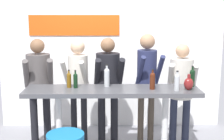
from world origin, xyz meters
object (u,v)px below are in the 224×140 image
object	(u,v)px
wine_bottle_0	(192,77)
wine_bottle_4	(107,76)
decorative_vase	(189,84)
wine_bottle_2	(75,80)
person_far_left	(39,80)
wine_bottle_3	(177,81)
wine_bottle_1	(152,80)
wine_bottle_5	(69,79)
person_center_left	(108,80)
person_center	(147,76)
tasting_table	(112,100)
person_center_right	(181,84)
person_left	(78,80)

from	to	relation	value
wine_bottle_0	wine_bottle_4	xyz separation A→B (m)	(-1.22, 0.03, 0.01)
wine_bottle_4	decorative_vase	xyz separation A→B (m)	(1.12, -0.21, -0.06)
wine_bottle_2	person_far_left	bearing A→B (deg)	141.36
wine_bottle_2	wine_bottle_4	distance (m)	0.45
wine_bottle_3	decorative_vase	size ratio (longest dim) A/B	1.25
wine_bottle_1	wine_bottle_4	world-z (taller)	wine_bottle_4
decorative_vase	wine_bottle_5	bearing A→B (deg)	174.47
person_center_left	person_center	bearing A→B (deg)	-9.30
tasting_table	wine_bottle_1	xyz separation A→B (m)	(0.56, -0.03, 0.30)
person_center_right	wine_bottle_2	world-z (taller)	person_center_right
tasting_table	wine_bottle_3	distance (m)	0.94
person_left	person_center	size ratio (longest dim) A/B	0.95
wine_bottle_1	wine_bottle_4	xyz separation A→B (m)	(-0.63, 0.17, 0.02)
wine_bottle_3	wine_bottle_2	bearing A→B (deg)	173.08
person_far_left	tasting_table	bearing A→B (deg)	-37.41
person_center	wine_bottle_3	size ratio (longest dim) A/B	6.47
person_far_left	wine_bottle_3	xyz separation A→B (m)	(2.02, -0.67, 0.13)
wine_bottle_1	decorative_vase	xyz separation A→B (m)	(0.49, -0.04, -0.04)
person_center_right	wine_bottle_1	bearing A→B (deg)	-127.18
wine_bottle_1	wine_bottle_0	bearing A→B (deg)	13.46
tasting_table	person_center_right	world-z (taller)	person_center_right
wine_bottle_0	person_left	bearing A→B (deg)	166.92
tasting_table	person_center_left	distance (m)	0.56
tasting_table	person_far_left	xyz separation A→B (m)	(-1.14, 0.56, 0.17)
wine_bottle_1	wine_bottle_3	world-z (taller)	wine_bottle_1
wine_bottle_4	wine_bottle_0	bearing A→B (deg)	-1.29
person_center_left	decorative_vase	world-z (taller)	person_center_left
person_far_left	wine_bottle_5	xyz separation A→B (m)	(0.53, -0.47, 0.12)
person_center	wine_bottle_4	xyz separation A→B (m)	(-0.62, -0.36, 0.07)
wine_bottle_2	decorative_vase	distance (m)	1.57
tasting_table	decorative_vase	xyz separation A→B (m)	(1.05, -0.08, 0.26)
wine_bottle_5	wine_bottle_2	bearing A→B (deg)	-15.94
person_center	person_center_right	xyz separation A→B (m)	(0.54, -0.01, -0.12)
tasting_table	wine_bottle_5	size ratio (longest dim) A/B	9.55
person_center	tasting_table	bearing A→B (deg)	-146.14
person_left	tasting_table	bearing A→B (deg)	-32.23
wine_bottle_2	wine_bottle_4	xyz separation A→B (m)	(0.44, 0.08, 0.03)
decorative_vase	wine_bottle_2	bearing A→B (deg)	175.12
wine_bottle_0	wine_bottle_4	distance (m)	1.22
wine_bottle_3	wine_bottle_4	bearing A→B (deg)	165.52
person_left	wine_bottle_5	xyz separation A→B (m)	(-0.09, -0.41, 0.10)
person_center	decorative_vase	distance (m)	0.76
person_center_left	wine_bottle_4	world-z (taller)	person_center_left
wine_bottle_4	wine_bottle_5	world-z (taller)	wine_bottle_4
person_center_right	wine_bottle_1	world-z (taller)	person_center_right
person_left	wine_bottle_1	size ratio (longest dim) A/B	5.99
decorative_vase	person_center_left	bearing A→B (deg)	151.43
person_center_right	wine_bottle_3	distance (m)	0.66
wine_bottle_0	wine_bottle_3	xyz separation A→B (m)	(-0.27, -0.22, -0.01)
person_center	wine_bottle_2	distance (m)	1.15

